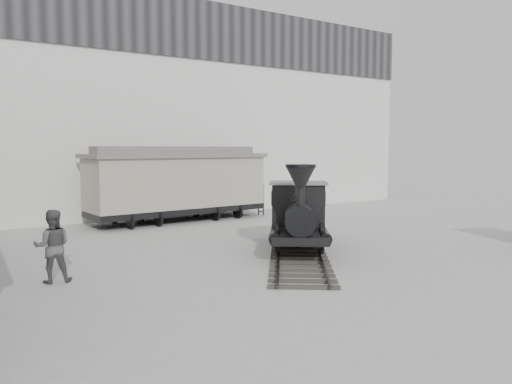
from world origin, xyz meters
TOP-DOWN VIEW (x-y plane):
  - ground at (0.00, 0.00)m, footprint 90.00×90.00m
  - north_wall at (0.00, 14.98)m, footprint 34.00×2.51m
  - locomotive at (1.20, 3.44)m, footprint 6.28×7.68m
  - boxcar at (0.74, 12.04)m, footprint 8.80×3.26m
  - visitor_b at (-6.48, 3.80)m, footprint 1.06×0.90m

SIDE VIEW (x-z plane):
  - ground at x=0.00m, z-range 0.00..0.00m
  - visitor_b at x=-6.48m, z-range 0.00..1.89m
  - locomotive at x=1.20m, z-range -0.38..2.52m
  - boxcar at x=0.74m, z-range 0.09..3.62m
  - north_wall at x=0.00m, z-range 0.05..11.05m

